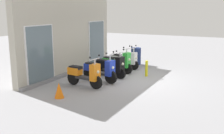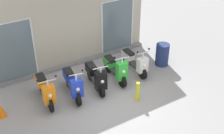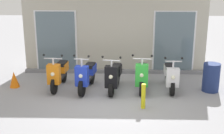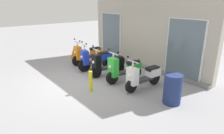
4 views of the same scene
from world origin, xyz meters
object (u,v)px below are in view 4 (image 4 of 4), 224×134
scooter_orange (87,54)px  scooter_black (107,64)px  trash_bin (173,89)px  scooter_blue (96,59)px  curb_bollard (91,81)px  scooter_white (143,76)px  scooter_green (124,69)px  traffic_cone (74,53)px

scooter_orange → scooter_black: bearing=-6.0°
scooter_black → trash_bin: (3.03, 0.07, -0.03)m
scooter_blue → curb_bollard: scooter_blue is taller
scooter_orange → scooter_blue: size_ratio=0.96×
curb_bollard → trash_bin: bearing=32.3°
scooter_white → trash_bin: size_ratio=1.77×
scooter_green → curb_bollard: 1.44m
scooter_blue → scooter_black: size_ratio=1.08×
trash_bin → curb_bollard: (-2.20, -1.39, -0.10)m
trash_bin → curb_bollard: 2.61m
scooter_blue → scooter_black: (0.87, -0.04, 0.00)m
traffic_cone → trash_bin: trash_bin is taller
scooter_orange → scooter_green: (2.66, -0.08, -0.02)m
scooter_white → trash_bin: 1.25m
scooter_orange → curb_bollard: 3.02m
scooter_black → scooter_blue: bearing=177.1°
scooter_white → traffic_cone: scooter_white is taller
trash_bin → curb_bollard: size_ratio=1.28×
scooter_white → scooter_green: bearing=-174.7°
scooter_green → trash_bin: 2.15m
scooter_black → trash_bin: bearing=1.2°
trash_bin → scooter_green: bearing=178.9°
scooter_blue → trash_bin: scooter_blue is taller
scooter_blue → scooter_white: size_ratio=1.05×
scooter_white → curb_bollard: scooter_white is taller
traffic_cone → curb_bollard: (4.08, -1.57, 0.09)m
scooter_white → scooter_orange: bearing=-179.9°
scooter_green → scooter_white: bearing=5.3°
traffic_cone → curb_bollard: curb_bollard is taller
scooter_blue → traffic_cone: bearing=175.1°
scooter_green → traffic_cone: size_ratio=3.08×
curb_bollard → traffic_cone: bearing=158.9°
scooter_blue → scooter_green: bearing=2.0°
curb_bollard → scooter_green: bearing=88.0°
scooter_black → scooter_green: size_ratio=0.96×
scooter_blue → scooter_green: size_ratio=1.04×
scooter_orange → scooter_white: 3.57m
trash_bin → traffic_cone: bearing=178.4°
scooter_black → traffic_cone: bearing=175.7°
scooter_black → scooter_green: bearing=6.9°
scooter_blue → trash_bin: 3.90m
scooter_green → scooter_white: (0.91, 0.08, -0.03)m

